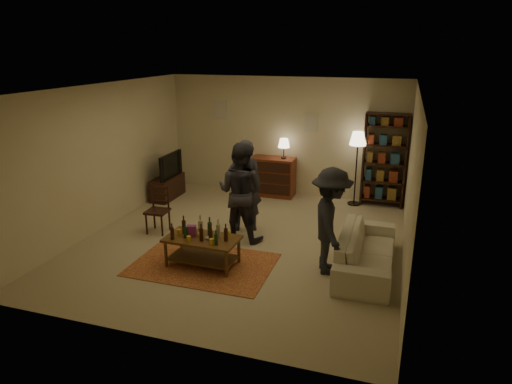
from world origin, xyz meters
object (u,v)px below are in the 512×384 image
at_px(coffee_table, 202,241).
at_px(tv_stand, 167,182).
at_px(floor_lamp, 358,144).
at_px(person_by_sofa, 331,221).
at_px(dresser, 273,176).
at_px(dining_chair, 159,208).
at_px(person_left, 245,186).
at_px(bookshelf, 384,159).
at_px(sofa, 366,251).
at_px(person_right, 241,192).

relative_size(coffee_table, tv_stand, 1.11).
distance_m(floor_lamp, person_by_sofa, 3.35).
relative_size(dresser, floor_lamp, 0.84).
bearing_deg(dresser, tv_stand, -157.93).
height_order(dining_chair, person_left, person_left).
height_order(dresser, floor_lamp, floor_lamp).
bearing_deg(person_left, dresser, -113.01).
height_order(tv_stand, bookshelf, bookshelf).
bearing_deg(coffee_table, bookshelf, 56.62).
relative_size(dining_chair, bookshelf, 0.44).
bearing_deg(person_by_sofa, dining_chair, 63.41).
distance_m(sofa, person_by_sofa, 0.80).
xyz_separation_m(tv_stand, floor_lamp, (4.13, 0.85, 0.98)).
bearing_deg(person_by_sofa, tv_stand, 43.33).
bearing_deg(tv_stand, bookshelf, 11.80).
height_order(floor_lamp, person_right, person_right).
xyz_separation_m(dining_chair, sofa, (3.84, -0.37, -0.16)).
height_order(coffee_table, bookshelf, bookshelf).
distance_m(coffee_table, person_right, 1.30).
height_order(tv_stand, dresser, dresser).
height_order(dining_chair, person_right, person_right).
xyz_separation_m(coffee_table, sofa, (2.49, 0.66, -0.11)).
xyz_separation_m(bookshelf, person_left, (-2.38, -2.24, -0.16)).
height_order(tv_stand, floor_lamp, floor_lamp).
xyz_separation_m(bookshelf, person_by_sofa, (-0.59, -3.44, -0.21)).
distance_m(coffee_table, dresser, 3.78).
relative_size(dresser, sofa, 0.65).
distance_m(person_left, person_by_sofa, 2.16).
distance_m(dresser, person_left, 2.21).
bearing_deg(tv_stand, person_right, -35.15).
bearing_deg(bookshelf, person_right, -130.95).
bearing_deg(dresser, person_left, -88.40).
bearing_deg(person_right, dresser, -81.64).
distance_m(coffee_table, bookshelf, 4.64).
bearing_deg(floor_lamp, sofa, -80.43).
bearing_deg(person_by_sofa, bookshelf, -25.40).
xyz_separation_m(dresser, person_right, (0.13, -2.59, 0.41)).
height_order(person_left, person_right, person_right).
bearing_deg(person_right, person_left, -75.10).
distance_m(coffee_table, tv_stand, 3.59).
relative_size(coffee_table, bookshelf, 0.58).
relative_size(tv_stand, dresser, 0.78).
relative_size(coffee_table, dresser, 0.86).
relative_size(sofa, person_by_sofa, 1.26).
distance_m(tv_stand, dresser, 2.43).
relative_size(tv_stand, bookshelf, 0.52).
xyz_separation_m(sofa, person_left, (-2.33, 0.94, 0.57)).
xyz_separation_m(sofa, person_right, (-2.26, 0.52, 0.58)).
xyz_separation_m(tv_stand, person_by_sofa, (4.10, -2.46, 0.44)).
xyz_separation_m(bookshelf, floor_lamp, (-0.56, -0.13, 0.33)).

